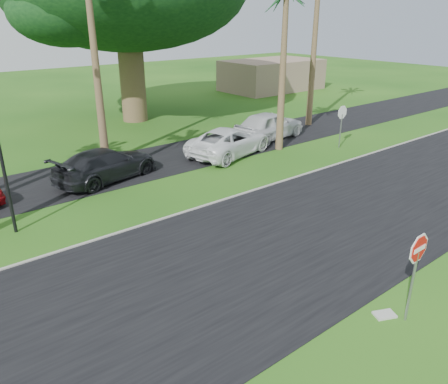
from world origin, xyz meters
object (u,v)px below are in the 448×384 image
stop_sign_near (416,260)px  car_dark (106,165)px  car_pickup (269,125)px  stop_sign_far (342,118)px  car_minivan (230,142)px

stop_sign_near → car_dark: bearing=96.2°
car_pickup → stop_sign_far: bearing=-161.9°
stop_sign_near → car_minivan: size_ratio=0.48×
stop_sign_near → car_dark: stop_sign_near is taller
car_pickup → car_dark: bearing=84.4°
stop_sign_near → stop_sign_far: same height
stop_sign_near → car_minivan: stop_sign_near is taller
car_dark → stop_sign_near: bearing=172.4°
stop_sign_far → car_pickup: stop_sign_far is taller
car_dark → car_pickup: (11.12, 0.48, 0.13)m
stop_sign_far → car_pickup: size_ratio=0.51×
car_minivan → car_pickup: car_pickup is taller
stop_sign_near → stop_sign_far: (11.50, 11.00, 0.00)m
stop_sign_far → car_dark: size_ratio=0.51×
car_dark → car_minivan: car_minivan is taller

